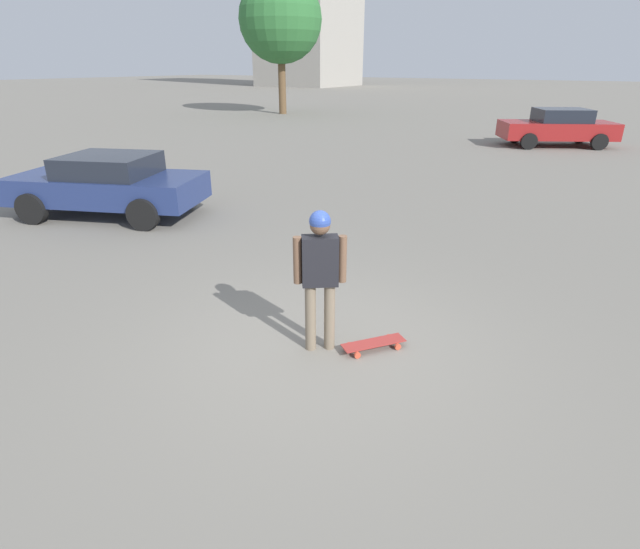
{
  "coord_description": "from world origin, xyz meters",
  "views": [
    {
      "loc": [
        -4.39,
        -2.77,
        3.17
      ],
      "look_at": [
        0.0,
        0.0,
        0.96
      ],
      "focal_mm": 28.0,
      "sensor_mm": 36.0,
      "label": 1
    }
  ],
  "objects_px": {
    "person": "(320,267)",
    "car_parked_near": "(108,184)",
    "car_parked_far": "(558,127)",
    "skateboard": "(374,344)"
  },
  "relations": [
    {
      "from": "car_parked_near",
      "to": "car_parked_far",
      "type": "relative_size",
      "value": 0.95
    },
    {
      "from": "person",
      "to": "car_parked_near",
      "type": "distance_m",
      "value": 7.38
    },
    {
      "from": "person",
      "to": "car_parked_near",
      "type": "xyz_separation_m",
      "value": [
        2.33,
        7.0,
        -0.34
      ]
    },
    {
      "from": "car_parked_near",
      "to": "person",
      "type": "bearing_deg",
      "value": 139.23
    },
    {
      "from": "person",
      "to": "car_parked_near",
      "type": "relative_size",
      "value": 0.38
    },
    {
      "from": "person",
      "to": "car_parked_far",
      "type": "relative_size",
      "value": 0.36
    },
    {
      "from": "car_parked_near",
      "to": "car_parked_far",
      "type": "xyz_separation_m",
      "value": [
        16.23,
        -6.74,
        0.05
      ]
    },
    {
      "from": "skateboard",
      "to": "car_parked_near",
      "type": "xyz_separation_m",
      "value": [
        2.01,
        7.55,
        0.64
      ]
    },
    {
      "from": "skateboard",
      "to": "car_parked_far",
      "type": "bearing_deg",
      "value": -140.45
    },
    {
      "from": "skateboard",
      "to": "car_parked_far",
      "type": "height_order",
      "value": "car_parked_far"
    }
  ]
}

